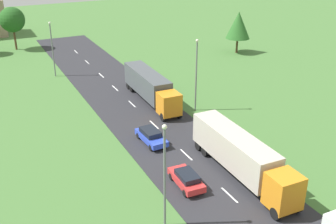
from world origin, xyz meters
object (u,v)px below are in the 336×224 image
(truck_third, at_px, (150,86))
(car_fifth, at_px, (151,136))
(car_fourth, at_px, (187,179))
(tree_oak, at_px, (12,20))
(tree_pine, at_px, (238,25))
(lamppost_fourth, at_px, (52,47))
(lamppost_second, at_px, (165,172))
(truck_second, at_px, (241,155))
(lamppost_third, at_px, (196,72))

(truck_third, relative_size, car_fifth, 2.96)
(car_fourth, xyz_separation_m, tree_oak, (-7.01, 54.25, 4.81))
(truck_third, height_order, car_fourth, truck_third)
(tree_pine, bearing_deg, car_fourth, -130.56)
(lamppost_fourth, xyz_separation_m, tree_pine, (32.83, -1.32, 0.42))
(car_fifth, bearing_deg, lamppost_second, -109.67)
(tree_oak, bearing_deg, truck_third, -70.74)
(lamppost_second, bearing_deg, truck_second, 19.46)
(truck_third, relative_size, tree_oak, 1.69)
(truck_second, distance_m, tree_pine, 42.08)
(lamppost_fourth, relative_size, tree_oak, 1.06)
(car_fifth, height_order, lamppost_third, lamppost_third)
(tree_oak, distance_m, tree_pine, 41.39)
(lamppost_third, bearing_deg, truck_second, -104.63)
(truck_third, xyz_separation_m, tree_pine, (23.87, 14.60, 2.93))
(tree_oak, bearing_deg, car_fifth, -80.57)
(tree_oak, bearing_deg, lamppost_fourth, -80.34)
(truck_third, distance_m, tree_oak, 37.13)
(car_fifth, bearing_deg, tree_oak, 99.43)
(lamppost_second, bearing_deg, lamppost_fourth, 89.74)
(truck_second, xyz_separation_m, lamppost_third, (3.88, 14.87, 2.80))
(tree_oak, bearing_deg, car_fourth, -82.64)
(car_fourth, bearing_deg, truck_second, -6.45)
(lamppost_third, relative_size, lamppost_fourth, 1.08)
(car_fourth, xyz_separation_m, tree_pine, (29.05, 33.95, 4.30))
(car_fourth, height_order, lamppost_third, lamppost_third)
(truck_third, xyz_separation_m, car_fourth, (-5.19, -19.35, -1.37))
(lamppost_fourth, distance_m, tree_oak, 19.28)
(lamppost_third, xyz_separation_m, tree_pine, (19.99, 19.66, 0.10))
(car_fourth, xyz_separation_m, car_fifth, (0.55, 8.77, 0.02))
(car_fourth, height_order, lamppost_fourth, lamppost_fourth)
(truck_third, xyz_separation_m, lamppost_third, (3.87, -5.06, 2.83))
(lamppost_second, xyz_separation_m, tree_oak, (-3.06, 58.06, 0.87))
(car_fifth, bearing_deg, tree_pine, 41.44)
(tree_pine, bearing_deg, lamppost_third, -135.48)
(lamppost_third, distance_m, tree_pine, 28.04)
(truck_third, bearing_deg, car_fourth, -105.01)
(truck_second, distance_m, car_fourth, 5.40)
(car_fifth, height_order, tree_pine, tree_pine)
(tree_pine, bearing_deg, car_fifth, -138.56)
(truck_second, bearing_deg, lamppost_second, -160.54)
(lamppost_third, bearing_deg, tree_pine, 44.52)
(truck_second, bearing_deg, lamppost_fourth, 104.02)
(truck_second, height_order, tree_pine, tree_pine)
(truck_third, height_order, lamppost_third, lamppost_third)
(lamppost_second, xyz_separation_m, lamppost_third, (13.01, 18.09, 0.26))
(truck_third, bearing_deg, tree_oak, 109.26)
(truck_third, bearing_deg, tree_pine, 31.45)
(truck_third, bearing_deg, lamppost_second, -111.53)
(car_fifth, height_order, lamppost_second, lamppost_second)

